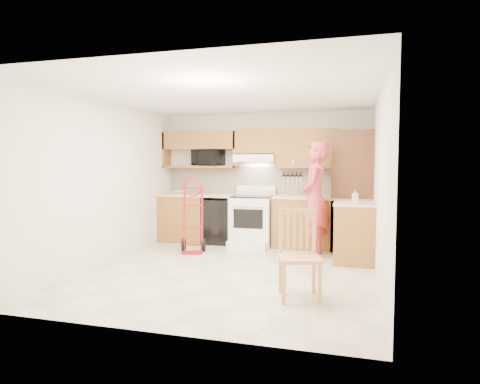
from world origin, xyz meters
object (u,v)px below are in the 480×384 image
at_px(person, 315,199).
at_px(dining_chair, 300,255).
at_px(microwave, 208,158).
at_px(hand_truck, 193,219).
at_px(range, 252,216).

relative_size(person, dining_chair, 1.88).
height_order(microwave, hand_truck, microwave).
bearing_deg(hand_truck, person, -6.42).
bearing_deg(microwave, dining_chair, -49.75).
relative_size(range, person, 0.58).
height_order(range, hand_truck, hand_truck).
relative_size(range, hand_truck, 0.95).
height_order(person, hand_truck, person).
xyz_separation_m(range, hand_truck, (-0.85, -0.80, 0.03)).
xyz_separation_m(microwave, hand_truck, (0.10, -1.09, -1.06)).
relative_size(microwave, dining_chair, 0.57).
bearing_deg(dining_chair, microwave, 110.80).
distance_m(range, person, 1.36).
distance_m(microwave, hand_truck, 1.53).
bearing_deg(dining_chair, hand_truck, 122.06).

